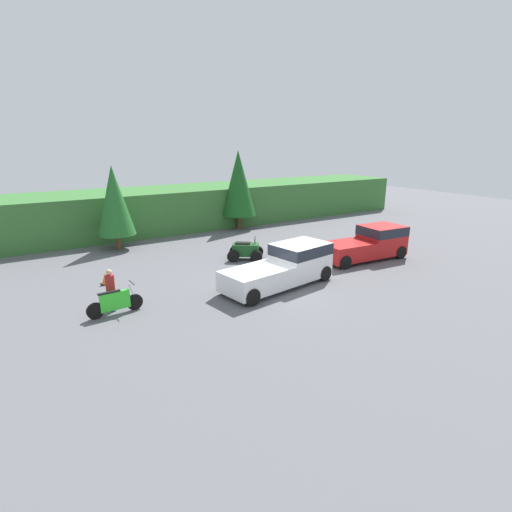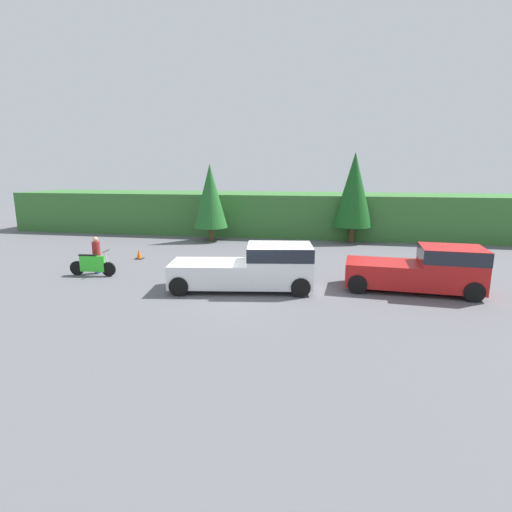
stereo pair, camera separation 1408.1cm
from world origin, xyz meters
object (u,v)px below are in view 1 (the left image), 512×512
object	(u,v)px
pickup_truck_second	(286,265)
traffic_cone	(105,279)
pickup_truck_red	(370,242)
quad_atv	(246,251)
dirt_bike	(115,303)
rider_person	(111,288)

from	to	relation	value
pickup_truck_second	traffic_cone	bearing A→B (deg)	139.33
pickup_truck_red	quad_atv	distance (m)	7.34
dirt_bike	rider_person	xyz separation A→B (m)	(-0.03, 0.45, 0.46)
rider_person	traffic_cone	world-z (taller)	rider_person
pickup_truck_second	rider_person	size ratio (longest dim) A/B	3.38
quad_atv	rider_person	world-z (taller)	rider_person
rider_person	traffic_cone	xyz separation A→B (m)	(0.44, 3.38, -0.71)
pickup_truck_red	pickup_truck_second	size ratio (longest dim) A/B	0.89
pickup_truck_second	quad_atv	size ratio (longest dim) A/B	2.51
pickup_truck_second	dirt_bike	xyz separation A→B (m)	(-7.87, 0.80, -0.49)
pickup_truck_red	quad_atv	size ratio (longest dim) A/B	2.24
pickup_truck_red	rider_person	size ratio (longest dim) A/B	3.02
pickup_truck_red	rider_person	xyz separation A→B (m)	(-14.71, 0.28, -0.02)
traffic_cone	rider_person	bearing A→B (deg)	-97.37
quad_atv	traffic_cone	world-z (taller)	quad_atv
rider_person	pickup_truck_second	bearing A→B (deg)	-13.59
pickup_truck_second	traffic_cone	world-z (taller)	pickup_truck_second
quad_atv	traffic_cone	size ratio (longest dim) A/B	4.34
dirt_bike	rider_person	world-z (taller)	rider_person
quad_atv	pickup_truck_second	bearing A→B (deg)	-60.21
pickup_truck_second	rider_person	world-z (taller)	pickup_truck_second
pickup_truck_second	quad_atv	world-z (taller)	pickup_truck_second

